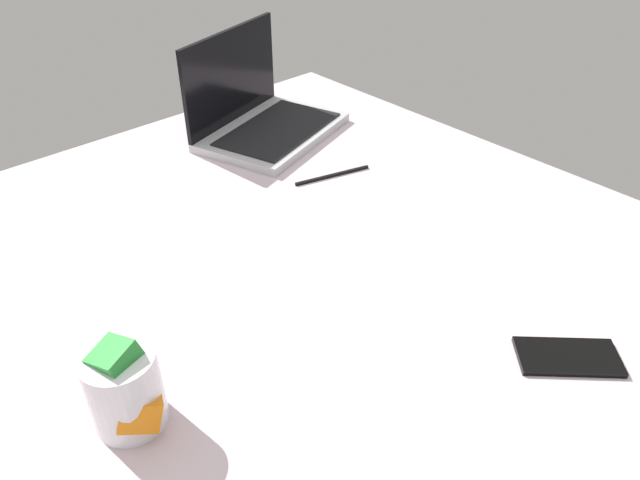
{
  "coord_description": "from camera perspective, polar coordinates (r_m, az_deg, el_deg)",
  "views": [
    {
      "loc": [
        -24.81,
        -59.42,
        80.58
      ],
      "look_at": [
        28.92,
        -0.65,
        24.0
      ],
      "focal_mm": 34.04,
      "sensor_mm": 36.0,
      "label": 1
    }
  ],
  "objects": [
    {
      "name": "cell_phone",
      "position": [
        0.93,
        22.28,
        -10.12
      ],
      "size": [
        14.75,
        14.67,
        0.8
      ],
      "primitive_type": "cube",
      "rotation": [
        0.0,
        0.0,
        3.93
      ],
      "color": "black",
      "rests_on": "bed_mattress"
    },
    {
      "name": "charger_cable",
      "position": [
        1.27,
        1.19,
        6.09
      ],
      "size": [
        16.51,
        5.27,
        0.6
      ],
      "primitive_type": "cube",
      "rotation": [
        0.0,
        0.0,
        -0.28
      ],
      "color": "black",
      "rests_on": "bed_mattress"
    },
    {
      "name": "snack_cup",
      "position": [
        0.79,
        -17.79,
        -13.15
      ],
      "size": [
        9.0,
        10.31,
        13.31
      ],
      "color": "silver",
      "rests_on": "bed_mattress"
    },
    {
      "name": "bed_mattress",
      "position": [
        0.96,
        -13.48,
        -13.98
      ],
      "size": [
        180.0,
        140.0,
        18.0
      ],
      "primitive_type": "cube",
      "color": "silver",
      "rests_on": "ground"
    },
    {
      "name": "laptop",
      "position": [
        1.45,
        -5.53,
        11.54
      ],
      "size": [
        38.41,
        31.89,
        23.0
      ],
      "rotation": [
        0.0,
        0.0,
        0.31
      ],
      "color": "#B7BABC",
      "rests_on": "bed_mattress"
    }
  ]
}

